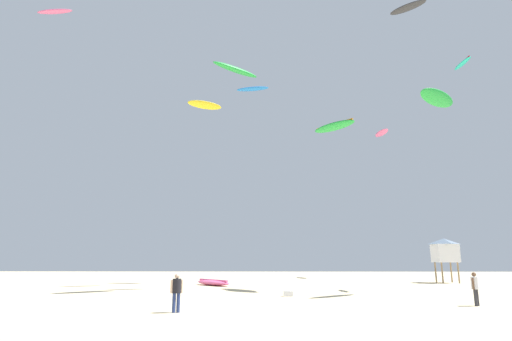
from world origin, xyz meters
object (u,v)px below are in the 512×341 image
(kite_grounded_near, at_px, (213,283))
(kite_aloft_3, at_px, (205,105))
(kite_aloft_7, at_px, (437,98))
(kite_aloft_4, at_px, (253,89))
(kite_aloft_0, at_px, (382,133))
(person_foreground, at_px, (177,290))
(cooler_box, at_px, (288,294))
(kite_aloft_1, at_px, (334,126))
(lifeguard_tower, at_px, (445,250))
(kite_aloft_9, at_px, (55,12))
(person_midground, at_px, (475,286))
(kite_aloft_5, at_px, (408,7))
(kite_aloft_6, at_px, (462,63))
(kite_aloft_2, at_px, (236,70))

(kite_grounded_near, height_order, kite_aloft_3, kite_aloft_3)
(kite_grounded_near, distance_m, kite_aloft_7, 22.82)
(kite_aloft_4, bearing_deg, kite_aloft_0, 33.24)
(person_foreground, distance_m, kite_aloft_3, 23.45)
(person_foreground, xyz_separation_m, kite_aloft_0, (19.12, 32.68, 17.26))
(cooler_box, relative_size, kite_aloft_1, 0.15)
(lifeguard_tower, distance_m, kite_aloft_4, 24.96)
(kite_aloft_4, bearing_deg, kite_aloft_1, -50.41)
(cooler_box, distance_m, kite_aloft_7, 16.87)
(kite_aloft_1, height_order, kite_aloft_9, kite_aloft_9)
(kite_aloft_3, relative_size, kite_aloft_7, 0.85)
(kite_grounded_near, relative_size, kite_aloft_0, 1.14)
(person_midground, height_order, lifeguard_tower, lifeguard_tower)
(cooler_box, bearing_deg, kite_aloft_0, 60.93)
(kite_aloft_5, relative_size, kite_aloft_6, 1.24)
(kite_grounded_near, height_order, kite_aloft_1, kite_aloft_1)
(kite_aloft_1, xyz_separation_m, kite_aloft_6, (10.71, -0.49, 5.22))
(person_midground, height_order, kite_aloft_2, kite_aloft_2)
(kite_aloft_9, bearing_deg, kite_aloft_0, 28.47)
(kite_aloft_4, bearing_deg, person_foreground, -96.87)
(person_midground, distance_m, kite_aloft_9, 38.97)
(kite_aloft_1, height_order, kite_aloft_6, kite_aloft_6)
(cooler_box, bearing_deg, kite_aloft_4, 100.56)
(person_midground, relative_size, kite_aloft_0, 0.46)
(kite_aloft_4, relative_size, kite_aloft_9, 1.05)
(lifeguard_tower, bearing_deg, kite_aloft_0, 100.69)
(kite_aloft_0, relative_size, kite_aloft_5, 1.19)
(kite_aloft_4, distance_m, kite_aloft_5, 16.55)
(kite_aloft_4, height_order, kite_aloft_5, kite_aloft_5)
(kite_aloft_7, bearing_deg, kite_aloft_2, 167.91)
(person_foreground, distance_m, kite_aloft_7, 21.88)
(kite_aloft_4, distance_m, kite_aloft_7, 19.87)
(kite_aloft_6, bearing_deg, kite_grounded_near, 167.61)
(kite_aloft_9, bearing_deg, kite_aloft_4, 23.58)
(person_foreground, height_order, kite_grounded_near, person_foreground)
(kite_aloft_4, bearing_deg, kite_grounded_near, -127.04)
(person_midground, xyz_separation_m, kite_aloft_2, (-12.63, 8.95, 16.06))
(cooler_box, bearing_deg, kite_aloft_3, 125.37)
(kite_aloft_0, bearing_deg, person_foreground, -120.34)
(kite_aloft_2, relative_size, kite_aloft_3, 1.21)
(cooler_box, bearing_deg, kite_grounded_near, 120.70)
(kite_aloft_2, relative_size, kite_aloft_4, 1.15)
(kite_aloft_2, height_order, kite_aloft_3, kite_aloft_2)
(kite_aloft_2, bearing_deg, person_foreground, -97.69)
(kite_aloft_0, relative_size, kite_aloft_7, 0.89)
(kite_aloft_3, height_order, kite_aloft_4, kite_aloft_4)
(kite_grounded_near, bearing_deg, person_foreground, -88.11)
(kite_grounded_near, height_order, lifeguard_tower, lifeguard_tower)
(lifeguard_tower, relative_size, kite_aloft_4, 1.17)
(cooler_box, xyz_separation_m, kite_aloft_1, (4.28, 5.76, 12.64))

